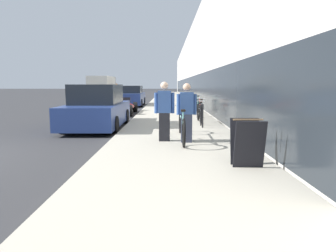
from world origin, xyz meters
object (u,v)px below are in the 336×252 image
Objects in this scene: cruiser_bike_nearest at (200,113)px; person_rider at (187,113)px; sandwich_board_sign at (247,142)px; parked_sedan_curbside at (98,109)px; tandem_bicycle at (182,126)px; cruiser_bike_farthest at (198,105)px; parked_sedan_far at (132,97)px; bike_rack_hoop at (202,113)px; moving_truck at (103,87)px; person_bystander at (165,111)px; cruiser_bike_middle at (201,109)px; vintage_roadster_curbside at (119,107)px.

person_rider is at bearing -100.62° from cruiser_bike_nearest.
parked_sedan_curbside is at bearing 125.75° from sandwich_board_sign.
parked_sedan_curbside is (-3.95, -0.81, 0.26)m from cruiser_bike_nearest.
tandem_bicycle is at bearing 111.88° from sandwich_board_sign.
sandwich_board_sign is at bearing -90.73° from cruiser_bike_farthest.
cruiser_bike_nearest is 0.39× the size of parked_sedan_far.
cruiser_bike_farthest reaches higher than sandwich_board_sign.
tandem_bicycle is 2.70m from bike_rack_hoop.
bike_rack_hoop is 5.31m from sandwich_board_sign.
cruiser_bike_farthest is 21.51m from moving_truck.
parked_sedan_curbside is at bearing 128.60° from person_bystander.
parked_sedan_far is (-2.67, 15.07, -0.21)m from person_bystander.
person_rider is 6.52m from cruiser_bike_middle.
cruiser_bike_middle is 0.39× the size of parked_sedan_curbside.
tandem_bicycle is 15.20m from parked_sedan_far.
cruiser_bike_farthest is 11.10m from sandwich_board_sign.
cruiser_bike_farthest is at bearing -64.16° from moving_truck.
tandem_bicycle reaches higher than vintage_roadster_curbside.
person_bystander reaches higher than parked_sedan_curbside.
sandwich_board_sign is at bearing -68.12° from tandem_bicycle.
person_bystander is 0.36× the size of parked_sedan_far.
tandem_bicycle is 1.65× the size of cruiser_bike_middle.
sandwich_board_sign is at bearing -90.49° from cruiser_bike_middle.
moving_truck reaches higher than cruiser_bike_middle.
parked_sedan_far reaches higher than cruiser_bike_nearest.
tandem_bicycle reaches higher than cruiser_bike_nearest.
sandwich_board_sign is at bearing -87.24° from bike_rack_hoop.
vintage_roadster_curbside is 19.98m from moving_truck.
sandwich_board_sign is 0.21× the size of vintage_roadster_curbside.
cruiser_bike_farthest is 6.85m from parked_sedan_curbside.
cruiser_bike_nearest reaches higher than bike_rack_hoop.
moving_truck reaches higher than sandwich_board_sign.
cruiser_bike_middle is at bearing 82.76° from cruiser_bike_nearest.
cruiser_bike_nearest is 0.39× the size of parked_sedan_curbside.
moving_truck is (-5.07, 24.66, 0.58)m from parked_sedan_curbside.
cruiser_bike_farthest is (0.40, 5.79, -0.12)m from bike_rack_hoop.
person_rider reaches higher than parked_sedan_far.
parked_sedan_curbside is at bearing -89.55° from parked_sedan_far.
cruiser_bike_nearest is 0.41× the size of vintage_roadster_curbside.
cruiser_bike_middle is 1.96× the size of sandwich_board_sign.
tandem_bicycle is 8.44m from cruiser_bike_farthest.
cruiser_bike_middle is (1.07, 6.41, -0.42)m from person_rider.
bike_rack_hoop is 0.94× the size of sandwich_board_sign.
tandem_bicycle reaches higher than sandwich_board_sign.
sandwich_board_sign is (1.59, -2.55, -0.36)m from person_bystander.
bike_rack_hoop is 0.50× the size of cruiser_bike_farthest.
bike_rack_hoop is 26.70m from moving_truck.
parked_sedan_curbside is 0.62× the size of moving_truck.
parked_sedan_far reaches higher than tandem_bicycle.
person_rider is 0.35× the size of parked_sedan_far.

